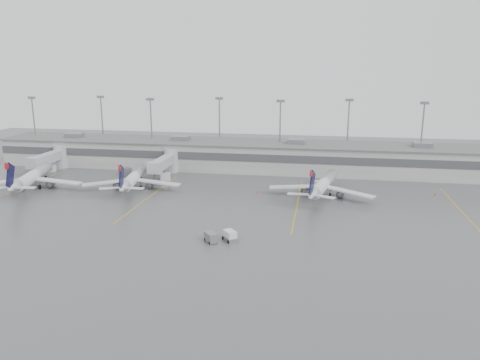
% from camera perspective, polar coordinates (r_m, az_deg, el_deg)
% --- Properties ---
extents(ground, '(260.00, 260.00, 0.00)m').
position_cam_1_polar(ground, '(86.49, -5.67, -6.88)').
color(ground, '#4F4F52').
rests_on(ground, ground).
extents(terminal, '(152.00, 17.00, 9.45)m').
position_cam_1_polar(terminal, '(140.06, 0.67, 3.04)').
color(terminal, '#9F9F9A').
rests_on(terminal, ground).
extents(light_masts, '(142.40, 8.00, 20.60)m').
position_cam_1_polar(light_masts, '(144.43, 1.06, 6.53)').
color(light_masts, gray).
rests_on(light_masts, ground).
extents(jet_bridge_left, '(4.00, 17.20, 7.00)m').
position_cam_1_polar(jet_bridge_left, '(148.40, -21.84, 2.54)').
color(jet_bridge_left, '#ACAFB2').
rests_on(jet_bridge_left, ground).
extents(jet_bridge_right, '(4.00, 17.20, 7.00)m').
position_cam_1_polar(jet_bridge_right, '(133.39, -8.93, 2.19)').
color(jet_bridge_right, '#ACAFB2').
rests_on(jet_bridge_right, ground).
extents(stand_markings, '(105.25, 40.00, 0.01)m').
position_cam_1_polar(stand_markings, '(108.56, -2.27, -2.46)').
color(stand_markings, gold).
rests_on(stand_markings, ground).
extents(jet_far_left, '(25.63, 29.08, 9.58)m').
position_cam_1_polar(jet_far_left, '(128.99, -24.11, 0.32)').
color(jet_far_left, silver).
rests_on(jet_far_left, ground).
extents(jet_mid_left, '(24.20, 27.36, 8.91)m').
position_cam_1_polar(jet_mid_left, '(120.57, -12.91, 0.21)').
color(jet_mid_left, silver).
rests_on(jet_mid_left, ground).
extents(jet_mid_right, '(24.66, 27.91, 9.13)m').
position_cam_1_polar(jet_mid_right, '(112.58, 10.04, -0.58)').
color(jet_mid_right, silver).
rests_on(jet_mid_right, ground).
extents(baggage_tug, '(3.26, 3.41, 1.89)m').
position_cam_1_polar(baggage_tug, '(83.90, -1.23, -6.94)').
color(baggage_tug, white).
rests_on(baggage_tug, ground).
extents(baggage_cart, '(2.91, 3.07, 1.74)m').
position_cam_1_polar(baggage_cart, '(83.40, -3.57, -6.97)').
color(baggage_cart, slate).
rests_on(baggage_cart, ground).
extents(gse_uld_a, '(2.89, 2.19, 1.85)m').
position_cam_1_polar(gse_uld_a, '(148.00, -22.09, 1.32)').
color(gse_uld_a, white).
rests_on(gse_uld_a, ground).
extents(gse_uld_b, '(3.12, 2.55, 1.91)m').
position_cam_1_polar(gse_uld_b, '(128.64, -9.07, 0.42)').
color(gse_uld_b, white).
rests_on(gse_uld_b, ground).
extents(gse_uld_c, '(2.78, 1.98, 1.88)m').
position_cam_1_polar(gse_uld_c, '(120.43, 9.27, -0.52)').
color(gse_uld_c, white).
rests_on(gse_uld_c, ground).
extents(gse_loader, '(3.19, 3.84, 2.06)m').
position_cam_1_polar(gse_loader, '(135.92, -13.83, 0.95)').
color(gse_loader, slate).
rests_on(gse_loader, ground).
extents(cone_a, '(0.43, 0.43, 0.68)m').
position_cam_1_polar(cone_a, '(132.35, -20.79, -0.22)').
color(cone_a, red).
rests_on(cone_a, ground).
extents(cone_b, '(0.39, 0.39, 0.62)m').
position_cam_1_polar(cone_b, '(119.74, -8.60, -0.89)').
color(cone_b, red).
rests_on(cone_b, ground).
extents(cone_c, '(0.44, 0.44, 0.71)m').
position_cam_1_polar(cone_c, '(114.24, 2.18, -1.44)').
color(cone_c, red).
rests_on(cone_c, ground).
extents(cone_d, '(0.43, 0.43, 0.69)m').
position_cam_1_polar(cone_d, '(121.46, 22.68, -1.61)').
color(cone_d, red).
rests_on(cone_d, ground).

